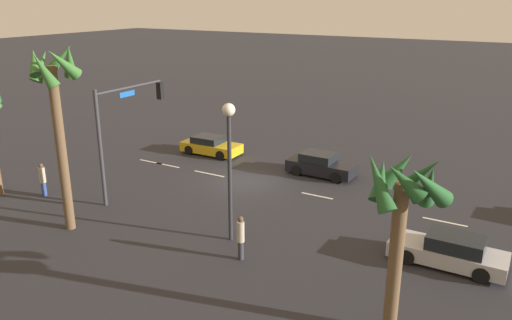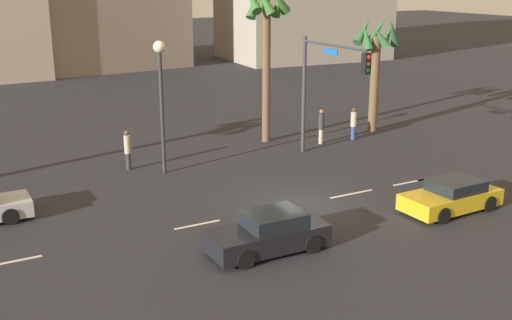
{
  "view_description": "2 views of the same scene",
  "coord_description": "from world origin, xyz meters",
  "views": [
    {
      "loc": [
        -14.7,
        24.0,
        10.43
      ],
      "look_at": [
        -1.14,
        0.67,
        1.69
      ],
      "focal_mm": 35.63,
      "sensor_mm": 36.0,
      "label": 1
    },
    {
      "loc": [
        -13.24,
        -20.31,
        9.03
      ],
      "look_at": [
        -1.47,
        1.15,
        1.8
      ],
      "focal_mm": 44.0,
      "sensor_mm": 36.0,
      "label": 2
    }
  ],
  "objects": [
    {
      "name": "pedestrian_1",
      "position": [
        -4.71,
        8.06,
        1.05
      ],
      "size": [
        0.42,
        0.42,
        1.94
      ],
      "color": "#333338",
      "rests_on": "ground_plane"
    },
    {
      "name": "pedestrian_0",
      "position": [
        8.32,
        7.46,
        0.98
      ],
      "size": [
        0.48,
        0.48,
        1.85
      ],
      "color": "#2D478C",
      "rests_on": "ground_plane"
    },
    {
      "name": "lane_stripe_3",
      "position": [
        2.59,
        0.0,
        0.01
      ],
      "size": [
        2.2,
        0.14,
        0.01
      ],
      "primitive_type": "cube",
      "color": "silver",
      "rests_on": "ground_plane"
    },
    {
      "name": "car_2",
      "position": [
        4.88,
        -3.46,
        0.59
      ],
      "size": [
        4.16,
        1.98,
        1.25
      ],
      "color": "gold",
      "rests_on": "ground_plane"
    },
    {
      "name": "ground_plane",
      "position": [
        0.0,
        0.0,
        0.0
      ],
      "size": [
        220.0,
        220.0,
        0.0
      ],
      "primitive_type": "plane",
      "color": "#28282D"
    },
    {
      "name": "lane_stripe_1",
      "position": [
        -11.33,
        0.0,
        0.01
      ],
      "size": [
        2.09,
        0.14,
        0.01
      ],
      "primitive_type": "cube",
      "color": "silver",
      "rests_on": "ground_plane"
    },
    {
      "name": "car_1",
      "position": [
        -3.41,
        -3.28,
        0.64
      ],
      "size": [
        4.13,
        1.94,
        1.37
      ],
      "color": "black",
      "rests_on": "ground_plane"
    },
    {
      "name": "pedestrian_2",
      "position": [
        6.21,
        7.62,
        1.05
      ],
      "size": [
        0.45,
        0.45,
        1.94
      ],
      "color": "#B2A58C",
      "rests_on": "ground_plane"
    },
    {
      "name": "lane_stripe_5",
      "position": [
        7.27,
        0.0,
        0.01
      ],
      "size": [
        1.88,
        0.14,
        0.01
      ],
      "primitive_type": "cube",
      "color": "silver",
      "rests_on": "ground_plane"
    },
    {
      "name": "lane_stripe_4",
      "position": [
        5.86,
        0.0,
        0.01
      ],
      "size": [
        1.88,
        0.14,
        0.01
      ],
      "primitive_type": "cube",
      "color": "silver",
      "rests_on": "ground_plane"
    },
    {
      "name": "lane_stripe_2",
      "position": [
        -4.61,
        0.0,
        0.01
      ],
      "size": [
        1.86,
        0.14,
        0.01
      ],
      "primitive_type": "cube",
      "color": "silver",
      "rests_on": "ground_plane"
    },
    {
      "name": "streetlamp",
      "position": [
        -3.36,
        6.75,
        4.35
      ],
      "size": [
        0.56,
        0.56,
        6.22
      ],
      "color": "#2D2D33",
      "rests_on": "ground_plane"
    },
    {
      "name": "traffic_signal",
      "position": [
        4.46,
        4.95,
        4.15
      ],
      "size": [
        0.34,
        5.26,
        6.08
      ],
      "color": "#38383D",
      "rests_on": "ground_plane"
    },
    {
      "name": "car_3",
      "position": [
        -12.24,
        4.23,
        0.62
      ],
      "size": [
        4.54,
        1.81,
        1.34
      ],
      "color": "#B7B7BC",
      "rests_on": "ground_plane"
    },
    {
      "name": "palm_tree_0",
      "position": [
        3.74,
        9.53,
        6.35
      ],
      "size": [
        2.32,
        2.55,
        8.59
      ],
      "color": "brown",
      "rests_on": "ground_plane"
    },
    {
      "name": "palm_tree_2",
      "position": [
        -11.49,
        9.78,
        4.66
      ],
      "size": [
        2.77,
        2.73,
        6.24
      ],
      "color": "brown",
      "rests_on": "ground_plane"
    }
  ]
}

